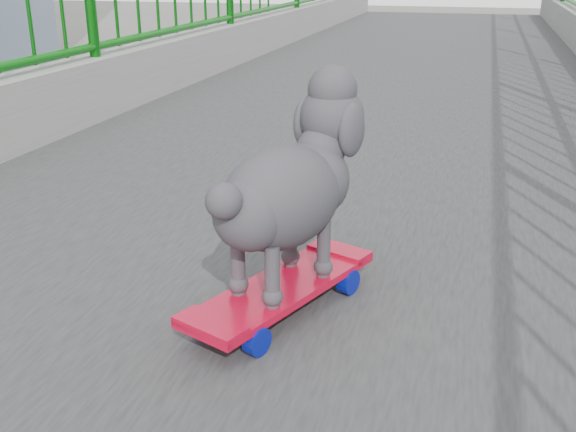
{
  "coord_description": "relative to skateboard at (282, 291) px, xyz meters",
  "views": [
    {
      "loc": [
        0.52,
        0.87,
        7.76
      ],
      "look_at": [
        0.13,
        2.24,
        7.22
      ],
      "focal_mm": 42.0,
      "sensor_mm": 36.0,
      "label": 1
    }
  ],
  "objects": [
    {
      "name": "skateboard",
      "position": [
        0.0,
        0.0,
        0.0
      ],
      "size": [
        0.35,
        0.56,
        0.07
      ],
      "rotation": [
        0.0,
        0.0,
        -0.38
      ],
      "color": "red",
      "rests_on": "footbridge"
    },
    {
      "name": "car_1",
      "position": [
        -9.33,
        14.42,
        -6.32
      ],
      "size": [
        1.56,
        4.47,
        1.47
      ],
      "primitive_type": "imported",
      "color": "black",
      "rests_on": "ground"
    },
    {
      "name": "poodle",
      "position": [
        0.01,
        0.03,
        0.25
      ],
      "size": [
        0.32,
        0.49,
        0.43
      ],
      "rotation": [
        0.0,
        0.0,
        -0.38
      ],
      "color": "#2F2C31",
      "rests_on": "skateboard"
    }
  ]
}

